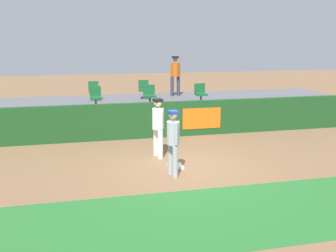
# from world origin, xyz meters

# --- Properties ---
(ground_plane) EXTENTS (60.00, 60.00, 0.00)m
(ground_plane) POSITION_xyz_m (0.00, 0.00, 0.00)
(ground_plane) COLOR brown
(grass_foreground_strip) EXTENTS (18.00, 2.80, 0.01)m
(grass_foreground_strip) POSITION_xyz_m (0.00, -2.93, 0.00)
(grass_foreground_strip) COLOR #26662B
(grass_foreground_strip) RESTS_ON ground_plane
(first_base) EXTENTS (0.40, 0.40, 0.08)m
(first_base) POSITION_xyz_m (-0.18, 0.12, 0.04)
(first_base) COLOR white
(first_base) RESTS_ON ground_plane
(player_fielder_home) EXTENTS (0.43, 0.59, 1.84)m
(player_fielder_home) POSITION_xyz_m (-0.47, 1.21, 1.06)
(player_fielder_home) COLOR white
(player_fielder_home) RESTS_ON ground_plane
(player_runner_visitor) EXTENTS (0.39, 0.50, 1.79)m
(player_runner_visitor) POSITION_xyz_m (-0.40, -0.47, 1.04)
(player_runner_visitor) COLOR #9EA3AD
(player_runner_visitor) RESTS_ON ground_plane
(field_wall) EXTENTS (18.00, 0.26, 1.33)m
(field_wall) POSITION_xyz_m (0.01, 3.58, 0.66)
(field_wall) COLOR #19471E
(field_wall) RESTS_ON ground_plane
(bleacher_platform) EXTENTS (18.00, 4.80, 0.95)m
(bleacher_platform) POSITION_xyz_m (0.00, 6.15, 0.48)
(bleacher_platform) COLOR #59595E
(bleacher_platform) RESTS_ON ground_plane
(seat_back_center) EXTENTS (0.46, 0.44, 0.84)m
(seat_back_center) POSITION_xyz_m (0.00, 6.82, 1.43)
(seat_back_center) COLOR #4C4C51
(seat_back_center) RESTS_ON bleacher_platform
(seat_back_left) EXTENTS (0.44, 0.44, 0.84)m
(seat_back_left) POSITION_xyz_m (-2.23, 6.82, 1.42)
(seat_back_left) COLOR #4C4C51
(seat_back_left) RESTS_ON bleacher_platform
(seat_front_center) EXTENTS (0.47, 0.44, 0.84)m
(seat_front_center) POSITION_xyz_m (-0.06, 5.02, 1.43)
(seat_front_center) COLOR #4C4C51
(seat_front_center) RESTS_ON bleacher_platform
(seat_front_left) EXTENTS (0.44, 0.44, 0.84)m
(seat_front_left) POSITION_xyz_m (-2.21, 5.02, 1.42)
(seat_front_left) COLOR #4C4C51
(seat_front_left) RESTS_ON bleacher_platform
(seat_front_right) EXTENTS (0.45, 0.44, 0.84)m
(seat_front_right) POSITION_xyz_m (2.10, 5.02, 1.43)
(seat_front_right) COLOR #4C4C51
(seat_front_right) RESTS_ON bleacher_platform
(spectator_hooded) EXTENTS (0.51, 0.43, 1.87)m
(spectator_hooded) POSITION_xyz_m (1.60, 7.40, 2.04)
(spectator_hooded) COLOR #33384C
(spectator_hooded) RESTS_ON bleacher_platform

